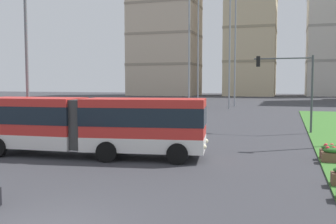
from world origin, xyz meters
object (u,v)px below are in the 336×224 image
Objects in this scene: streetlight_left at (27,54)px; apartment_tower_westcentre at (252,15)px; flower_planter_3 at (334,155)px; flower_planter_4 at (332,152)px; apartment_tower_west at (165,37)px; traffic_light_far_right at (292,79)px; articulated_bus at (91,124)px.

streetlight_left is 0.21× the size of apartment_tower_westcentre.
flower_planter_3 is 0.85m from flower_planter_4.
streetlight_left is at bearing -92.22° from apartment_tower_westcentre.
traffic_light_far_right is at bearing -66.04° from apartment_tower_west.
apartment_tower_westcentre is (-10.81, 85.72, 19.58)m from traffic_light_far_right.
streetlight_left is (-14.59, -11.65, 1.36)m from traffic_light_far_right.
apartment_tower_west reaches higher than flower_planter_3.
articulated_bus is 11.94m from flower_planter_3.
flower_planter_3 is 0.19× the size of traffic_light_far_right.
flower_planter_3 is at bearing -90.00° from flower_planter_4.
flower_planter_3 is (11.75, 1.75, -1.23)m from articulated_bus.
apartment_tower_westcentre is (25.28, 4.53, 5.93)m from apartment_tower_west.
traffic_light_far_right is 0.59× the size of streetlight_left.
articulated_bus is 10.90× the size of flower_planter_4.
flower_planter_3 is at bearing -82.55° from apartment_tower_westcentre.
streetlight_left is 96.09m from apartment_tower_west.
apartment_tower_westcentre reaches higher than apartment_tower_west.
apartment_tower_west is at bearing -169.85° from apartment_tower_westcentre.
apartment_tower_westcentre is at bearing 90.53° from articulated_bus.
flower_planter_4 is 0.02× the size of apartment_tower_westcentre.
articulated_bus is 6.11m from streetlight_left.
flower_planter_3 is 101.21m from apartment_tower_west.
apartment_tower_westcentre reaches higher than traffic_light_far_right.
apartment_tower_westcentre is (3.78, 97.37, 18.22)m from streetlight_left.
flower_planter_3 is 100.30m from apartment_tower_westcentre.
apartment_tower_westcentre is at bearing 87.78° from streetlight_left.
articulated_bus is 16.35m from traffic_light_far_right.
traffic_light_far_right reaches higher than flower_planter_4.
apartment_tower_west is 0.75× the size of apartment_tower_westcentre.
flower_planter_4 is 10.96m from traffic_light_far_right.
apartment_tower_westcentre is at bearing 97.52° from flower_planter_4.
articulated_bus is 98.87m from apartment_tower_west.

